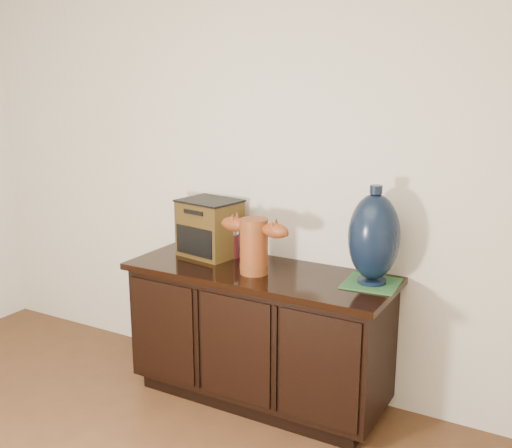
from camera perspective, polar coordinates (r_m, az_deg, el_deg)
The scene contains 6 objects.
sideboard at distance 3.34m, azimuth 0.28°, elevation -10.42°, with size 1.46×0.56×0.75m.
terracotta_vessel at distance 3.11m, azimuth -0.19°, elevation -1.81°, with size 0.42×0.16×0.29m.
tv_radio at distance 3.45m, azimuth -4.44°, elevation -0.36°, with size 0.37×0.31×0.33m.
green_mat at distance 3.05m, azimuth 10.93°, elevation -5.56°, with size 0.26×0.26×0.01m, color #295B2D.
lamp_base at distance 2.98m, azimuth 11.16°, elevation -1.25°, with size 0.27×0.27×0.49m.
spray_can at distance 3.41m, azimuth -2.09°, elevation -1.93°, with size 0.06×0.06×0.16m.
Camera 1 is at (1.48, -0.44, 1.75)m, focal length 42.00 mm.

